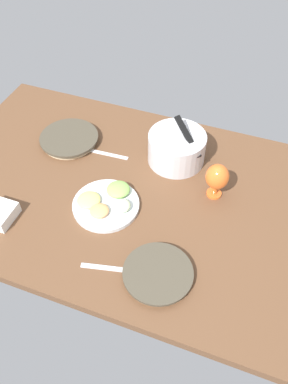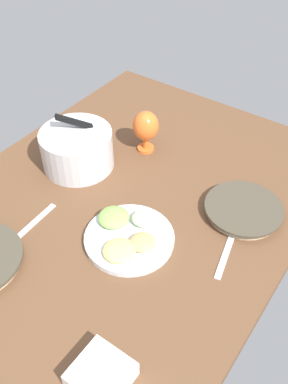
# 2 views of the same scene
# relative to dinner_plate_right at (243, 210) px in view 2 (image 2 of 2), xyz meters

# --- Properties ---
(ground_plane) EXTENTS (1.60, 1.04, 0.04)m
(ground_plane) POSITION_rel_dinner_plate_right_xyz_m (-0.27, 0.33, -0.03)
(ground_plane) COLOR brown
(dinner_plate_right) EXTENTS (0.24, 0.24, 0.03)m
(dinner_plate_right) POSITION_rel_dinner_plate_right_xyz_m (0.00, 0.00, 0.00)
(dinner_plate_right) COLOR beige
(dinner_plate_right) RESTS_ON ground_plane
(mixing_bowl) EXTENTS (0.24, 0.24, 0.19)m
(mixing_bowl) POSITION_rel_dinner_plate_right_xyz_m (-0.11, 0.57, 0.06)
(mixing_bowl) COLOR silver
(mixing_bowl) RESTS_ON ground_plane
(fruit_platter) EXTENTS (0.26, 0.26, 0.05)m
(fruit_platter) POSITION_rel_dinner_plate_right_xyz_m (-0.29, 0.23, 0.00)
(fruit_platter) COLOR silver
(fruit_platter) RESTS_ON ground_plane
(hurricane_glass_orange) EXTENTS (0.09, 0.09, 0.16)m
(hurricane_glass_orange) POSITION_rel_dinner_plate_right_xyz_m (0.09, 0.43, 0.08)
(hurricane_glass_orange) COLOR orange
(hurricane_glass_orange) RESTS_ON ground_plane
(square_bowl_white) EXTENTS (0.12, 0.12, 0.05)m
(square_bowl_white) POSITION_rel_dinner_plate_right_xyz_m (-0.65, 0.03, 0.01)
(square_bowl_white) COLOR white
(square_bowl_white) RESTS_ON ground_plane
(fork_by_left_plate) EXTENTS (0.18, 0.03, 0.01)m
(fork_by_left_plate) POSITION_rel_dinner_plate_right_xyz_m (-0.40, 0.50, -0.01)
(fork_by_left_plate) COLOR silver
(fork_by_left_plate) RESTS_ON ground_plane
(fork_by_right_plate) EXTENTS (0.18, 0.06, 0.01)m
(fork_by_right_plate) POSITION_rel_dinner_plate_right_xyz_m (-0.18, -0.03, -0.01)
(fork_by_right_plate) COLOR silver
(fork_by_right_plate) RESTS_ON ground_plane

